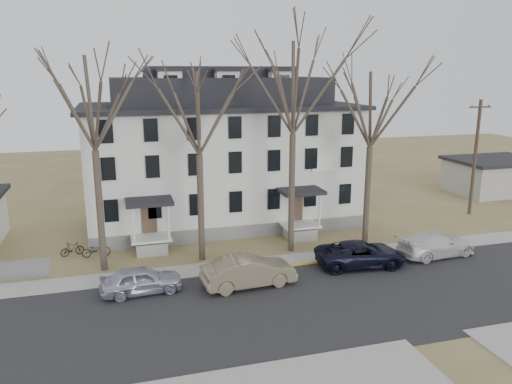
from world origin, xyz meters
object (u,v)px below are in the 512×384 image
object	(u,v)px
tree_center	(294,81)
utility_pole_far	(475,156)
car_silver	(141,281)
tree_far_left	(91,96)
tree_mid_left	(198,108)
bicycle_left	(96,250)
bicycle_right	(72,250)
car_navy	(361,255)
tree_mid_right	(372,104)
car_tan	(249,272)
car_white	(436,245)
boarding_house	(220,154)

from	to	relation	value
tree_center	utility_pole_far	distance (m)	19.03
tree_center	car_silver	distance (m)	14.96
tree_far_left	tree_mid_left	size ratio (longest dim) A/B	1.08
bicycle_left	tree_center	bearing A→B (deg)	-102.18
bicycle_right	tree_far_left	bearing A→B (deg)	-163.51
car_navy	bicycle_right	bearing A→B (deg)	74.97
bicycle_right	tree_mid_right	bearing A→B (deg)	-116.66
tree_mid_right	car_silver	bearing A→B (deg)	-165.34
tree_mid_right	car_tan	world-z (taller)	tree_mid_right
tree_mid_right	bicycle_left	size ratio (longest dim) A/B	7.14
tree_center	tree_far_left	bearing A→B (deg)	180.00
utility_pole_far	bicycle_right	xyz separation A→B (m)	(-31.50, -1.31, -4.45)
car_navy	tree_mid_left	bearing A→B (deg)	73.71
tree_center	car_silver	xyz separation A→B (m)	(-10.01, -4.06, -10.34)
car_silver	car_white	distance (m)	18.68
tree_mid_right	bicycle_left	world-z (taller)	tree_mid_right
car_tan	bicycle_right	distance (m)	12.44
car_silver	car_navy	size ratio (longest dim) A/B	0.79
tree_center	utility_pole_far	xyz separation A→B (m)	(17.50, 4.20, -6.18)
tree_center	car_navy	world-z (taller)	tree_center
car_silver	car_navy	bearing A→B (deg)	-92.87
car_silver	car_tan	distance (m)	5.86
boarding_house	car_navy	xyz separation A→B (m)	(6.16, -11.97, -4.62)
tree_far_left	car_white	distance (m)	23.06
tree_mid_left	car_silver	bearing A→B (deg)	-134.67
tree_mid_left	tree_center	size ratio (longest dim) A/B	0.87
bicycle_left	tree_far_left	bearing A→B (deg)	-169.29
tree_mid_right	bicycle_right	bearing A→B (deg)	171.57
tree_center	tree_mid_right	size ratio (longest dim) A/B	1.15
utility_pole_far	car_navy	world-z (taller)	utility_pole_far
utility_pole_far	car_navy	distance (m)	16.94
bicycle_left	bicycle_right	world-z (taller)	bicycle_left
car_white	tree_far_left	bearing A→B (deg)	74.36
boarding_house	tree_center	bearing A→B (deg)	-69.80
tree_mid_left	bicycle_left	size ratio (longest dim) A/B	7.14
car_tan	bicycle_right	size ratio (longest dim) A/B	3.48
car_white	bicycle_left	world-z (taller)	car_white
car_navy	car_white	world-z (taller)	car_navy
utility_pole_far	tree_far_left	bearing A→B (deg)	-171.90
bicycle_right	car_white	bearing A→B (deg)	-124.21
car_silver	tree_far_left	bearing A→B (deg)	22.12
boarding_house	bicycle_right	size ratio (longest dim) A/B	13.78
car_silver	bicycle_right	world-z (taller)	car_silver
car_silver	bicycle_right	xyz separation A→B (m)	(-3.99, 6.95, -0.29)
utility_pole_far	bicycle_right	size ratio (longest dim) A/B	6.30
tree_mid_left	bicycle_right	distance (m)	12.49
tree_center	bicycle_left	bearing A→B (deg)	169.72
utility_pole_far	car_navy	size ratio (longest dim) A/B	1.73
boarding_house	tree_center	distance (m)	10.39
bicycle_right	boarding_house	bearing A→B (deg)	-82.65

